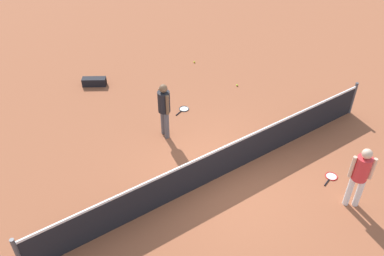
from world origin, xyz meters
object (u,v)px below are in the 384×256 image
Objects in this scene: tennis_racket_far_player at (331,177)px; tennis_ball_midcourt at (237,85)px; player_near_side at (164,106)px; player_far_side at (360,173)px; tennis_ball_by_net at (285,119)px; equipment_bag at (95,82)px; tennis_ball_near_player at (194,62)px; tennis_racket_near_player at (184,109)px.

tennis_ball_midcourt is at bearing -99.80° from tennis_racket_far_player.
player_near_side and player_far_side have the same top height.
tennis_ball_by_net is 0.08× the size of equipment_bag.
tennis_ball_by_net is 2.34m from tennis_ball_midcourt.
equipment_bag is (2.81, -8.45, -0.87)m from player_far_side.
tennis_ball_by_net is at bearing -108.94° from player_far_side.
player_far_side is 25.76× the size of tennis_ball_by_net.
tennis_ball_by_net is (-0.25, 4.54, 0.00)m from tennis_ball_near_player.
tennis_ball_near_player reaches higher than tennis_racket_far_player.
player_far_side is 5.87m from tennis_ball_midcourt.
tennis_racket_near_player and tennis_racket_far_player have the same top height.
tennis_ball_near_player is (-0.90, -7.87, -0.98)m from player_far_side.
tennis_racket_far_player is 0.74× the size of equipment_bag.
tennis_ball_near_player and tennis_ball_by_net have the same top height.
tennis_racket_far_player is (-0.34, -0.87, -1.00)m from player_far_side.
tennis_ball_near_player is at bearing -82.91° from tennis_ball_midcourt.
tennis_racket_near_player is at bearing 3.66° from tennis_ball_midcourt.
tennis_ball_near_player is at bearing -130.68° from tennis_racket_near_player.
tennis_racket_far_player is at bearing 80.20° from tennis_ball_midcourt.
tennis_racket_near_player is 0.73× the size of equipment_bag.
player_near_side is at bearing -56.08° from tennis_racket_far_player.
equipment_bag is at bearing -81.54° from player_near_side.
equipment_bag is at bearing -8.82° from tennis_ball_near_player.
equipment_bag is (3.15, -7.58, 0.13)m from tennis_racket_far_player.
tennis_ball_midcourt is at bearing -101.68° from player_far_side.
tennis_ball_by_net reaches higher than tennis_racket_near_player.
tennis_ball_by_net is 6.47m from equipment_bag.
tennis_racket_near_player is 3.15m from tennis_ball_by_net.
tennis_ball_midcourt is (-2.29, -0.15, 0.02)m from tennis_racket_near_player.
tennis_ball_midcourt is (-1.17, -5.67, -0.98)m from player_far_side.
player_near_side is 25.76× the size of tennis_ball_midcourt.
player_far_side is at bearing 78.32° from tennis_ball_midcourt.
tennis_ball_near_player is at bearing -94.54° from tennis_racket_far_player.
tennis_ball_near_player and tennis_ball_midcourt have the same top height.
player_far_side is 2.81× the size of tennis_racket_near_player.
equipment_bag reaches higher than tennis_ball_near_player.
player_far_side is at bearing 68.43° from tennis_racket_far_player.
tennis_racket_near_player is 9.16× the size of tennis_ball_near_player.
player_near_side reaches higher than tennis_racket_near_player.
tennis_ball_midcourt is at bearing -176.34° from tennis_racket_near_player.
tennis_ball_near_player is at bearing -86.90° from tennis_ball_by_net.
player_far_side is at bearing 101.45° from tennis_racket_near_player.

